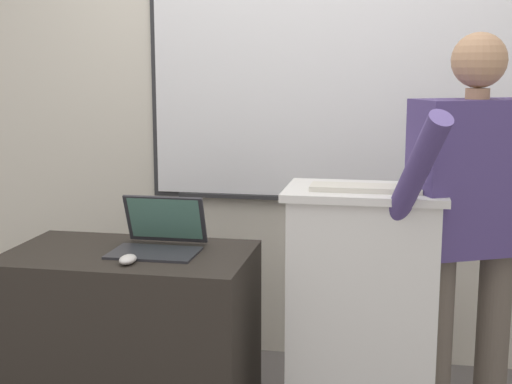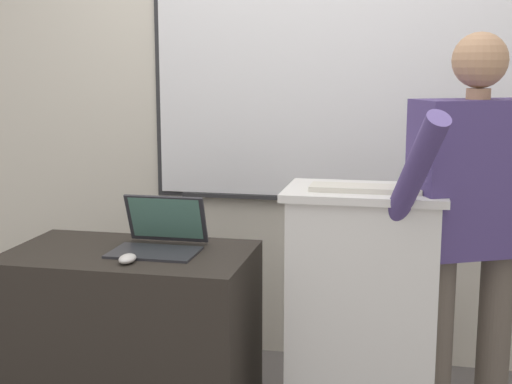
{
  "view_description": "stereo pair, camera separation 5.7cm",
  "coord_description": "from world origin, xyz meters",
  "px_view_note": "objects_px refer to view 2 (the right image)",
  "views": [
    {
      "loc": [
        0.46,
        -2.28,
        1.5
      ],
      "look_at": [
        -0.06,
        0.44,
        1.01
      ],
      "focal_mm": 50.0,
      "sensor_mm": 36.0,
      "label": 1
    },
    {
      "loc": [
        0.52,
        -2.27,
        1.5
      ],
      "look_at": [
        -0.06,
        0.44,
        1.01
      ],
      "focal_mm": 50.0,
      "sensor_mm": 36.0,
      "label": 2
    }
  ],
  "objects_px": {
    "laptop": "(161,233)",
    "computer_mouse_by_keyboard": "(435,189)",
    "side_desk": "(132,340)",
    "person_presenter": "(472,214)",
    "wireless_keyboard": "(366,188)",
    "lectern_podium": "(362,315)",
    "computer_mouse_by_laptop": "(127,259)"
  },
  "relations": [
    {
      "from": "computer_mouse_by_keyboard",
      "to": "side_desk",
      "type": "bearing_deg",
      "value": -177.08
    },
    {
      "from": "computer_mouse_by_laptop",
      "to": "lectern_podium",
      "type": "bearing_deg",
      "value": 18.13
    },
    {
      "from": "wireless_keyboard",
      "to": "computer_mouse_by_laptop",
      "type": "height_order",
      "value": "wireless_keyboard"
    },
    {
      "from": "lectern_podium",
      "to": "side_desk",
      "type": "distance_m",
      "value": 0.95
    },
    {
      "from": "laptop",
      "to": "wireless_keyboard",
      "type": "relative_size",
      "value": 0.83
    },
    {
      "from": "wireless_keyboard",
      "to": "computer_mouse_by_laptop",
      "type": "distance_m",
      "value": 0.94
    },
    {
      "from": "lectern_podium",
      "to": "wireless_keyboard",
      "type": "bearing_deg",
      "value": -86.04
    },
    {
      "from": "lectern_podium",
      "to": "laptop",
      "type": "distance_m",
      "value": 0.88
    },
    {
      "from": "laptop",
      "to": "computer_mouse_by_laptop",
      "type": "height_order",
      "value": "laptop"
    },
    {
      "from": "laptop",
      "to": "wireless_keyboard",
      "type": "bearing_deg",
      "value": -0.35
    },
    {
      "from": "person_presenter",
      "to": "laptop",
      "type": "relative_size",
      "value": 4.69
    },
    {
      "from": "side_desk",
      "to": "computer_mouse_by_keyboard",
      "type": "bearing_deg",
      "value": 2.92
    },
    {
      "from": "side_desk",
      "to": "wireless_keyboard",
      "type": "relative_size",
      "value": 2.34
    },
    {
      "from": "person_presenter",
      "to": "lectern_podium",
      "type": "bearing_deg",
      "value": 156.92
    },
    {
      "from": "wireless_keyboard",
      "to": "computer_mouse_by_keyboard",
      "type": "relative_size",
      "value": 4.2
    },
    {
      "from": "wireless_keyboard",
      "to": "computer_mouse_by_laptop",
      "type": "relative_size",
      "value": 4.2
    },
    {
      "from": "laptop",
      "to": "computer_mouse_by_keyboard",
      "type": "height_order",
      "value": "computer_mouse_by_keyboard"
    },
    {
      "from": "person_presenter",
      "to": "side_desk",
      "type": "bearing_deg",
      "value": 159.91
    },
    {
      "from": "wireless_keyboard",
      "to": "computer_mouse_by_keyboard",
      "type": "xyz_separation_m",
      "value": [
        0.25,
        -0.01,
        0.01
      ]
    },
    {
      "from": "computer_mouse_by_laptop",
      "to": "side_desk",
      "type": "bearing_deg",
      "value": 110.38
    },
    {
      "from": "computer_mouse_by_laptop",
      "to": "computer_mouse_by_keyboard",
      "type": "xyz_separation_m",
      "value": [
        1.13,
        0.23,
        0.27
      ]
    },
    {
      "from": "person_presenter",
      "to": "computer_mouse_by_laptop",
      "type": "relative_size",
      "value": 16.26
    },
    {
      "from": "side_desk",
      "to": "computer_mouse_by_keyboard",
      "type": "relative_size",
      "value": 9.84
    },
    {
      "from": "side_desk",
      "to": "computer_mouse_by_keyboard",
      "type": "distance_m",
      "value": 1.37
    },
    {
      "from": "person_presenter",
      "to": "wireless_keyboard",
      "type": "bearing_deg",
      "value": 164.29
    },
    {
      "from": "computer_mouse_by_keyboard",
      "to": "laptop",
      "type": "bearing_deg",
      "value": 179.38
    },
    {
      "from": "lectern_podium",
      "to": "person_presenter",
      "type": "bearing_deg",
      "value": 3.03
    },
    {
      "from": "lectern_podium",
      "to": "computer_mouse_by_keyboard",
      "type": "height_order",
      "value": "computer_mouse_by_keyboard"
    },
    {
      "from": "computer_mouse_by_laptop",
      "to": "person_presenter",
      "type": "bearing_deg",
      "value": 13.53
    },
    {
      "from": "laptop",
      "to": "wireless_keyboard",
      "type": "xyz_separation_m",
      "value": [
        0.83,
        -0.0,
        0.21
      ]
    },
    {
      "from": "lectern_podium",
      "to": "computer_mouse_by_keyboard",
      "type": "relative_size",
      "value": 10.33
    },
    {
      "from": "side_desk",
      "to": "person_presenter",
      "type": "xyz_separation_m",
      "value": [
        1.34,
        0.14,
        0.56
      ]
    }
  ]
}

